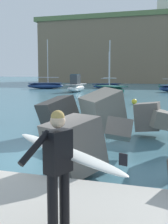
# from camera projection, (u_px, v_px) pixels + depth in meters

# --- Properties ---
(ground_plane) EXTENTS (400.00, 400.00, 0.00)m
(ground_plane) POSITION_uv_depth(u_px,v_px,m) (44.00, 160.00, 8.73)
(ground_plane) COLOR #42707F
(breakwater_jetty) EXTENTS (30.39, 7.55, 1.98)m
(breakwater_jetty) POSITION_uv_depth(u_px,v_px,m) (133.00, 123.00, 10.07)
(breakwater_jetty) COLOR gray
(breakwater_jetty) RESTS_ON ground
(surfer_with_board) EXTENTS (2.08, 1.48, 1.78)m
(surfer_with_board) POSITION_uv_depth(u_px,v_px,m) (62.00, 161.00, 4.27)
(surfer_with_board) COLOR black
(surfer_with_board) RESTS_ON walkway_path
(boat_near_centre) EXTENTS (6.23, 4.25, 7.98)m
(boat_near_centre) POSITION_uv_depth(u_px,v_px,m) (45.00, 85.00, 49.50)
(boat_near_centre) COLOR navy
(boat_near_centre) RESTS_ON ground
(boat_mid_left) EXTENTS (4.61, 5.93, 6.20)m
(boat_mid_left) POSITION_uv_depth(u_px,v_px,m) (107.00, 85.00, 51.68)
(boat_mid_left) COLOR navy
(boat_mid_left) RESTS_ON ground
(boat_mid_centre) EXTENTS (2.06, 6.24, 2.41)m
(boat_mid_centre) POSITION_uv_depth(u_px,v_px,m) (76.00, 86.00, 41.12)
(boat_mid_centre) COLOR white
(boat_mid_centre) RESTS_ON ground
(boat_far_left) EXTENTS (4.70, 4.67, 6.34)m
(boat_far_left) POSITION_uv_depth(u_px,v_px,m) (111.00, 90.00, 35.29)
(boat_far_left) COLOR #1E6656
(boat_far_left) RESTS_ON ground
(mooring_buoy_inner) EXTENTS (0.44, 0.44, 0.44)m
(mooring_buoy_inner) POSITION_uv_depth(u_px,v_px,m) (134.00, 102.00, 24.52)
(mooring_buoy_inner) COLOR yellow
(mooring_buoy_inner) RESTS_ON ground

